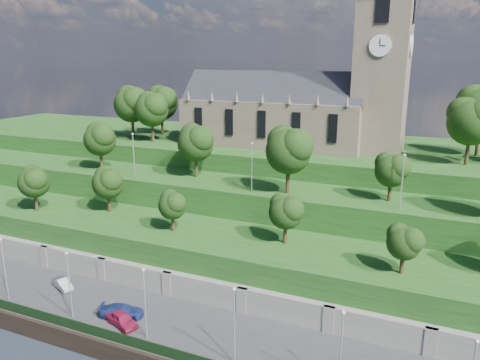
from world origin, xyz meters
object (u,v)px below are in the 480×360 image
at_px(car_left, 122,319).
at_px(car_middle, 63,284).
at_px(church, 300,104).
at_px(car_right, 122,311).

distance_m(car_left, car_middle, 12.73).
distance_m(church, car_left, 47.40).
bearing_deg(car_right, car_left, -162.60).
bearing_deg(car_left, car_right, 58.63).
xyz_separation_m(car_middle, car_right, (11.05, -2.40, 0.09)).
height_order(church, car_left, church).
distance_m(car_left, car_right, 1.80).
relative_size(car_left, car_right, 0.90).
height_order(church, car_right, church).
relative_size(church, car_left, 8.74).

